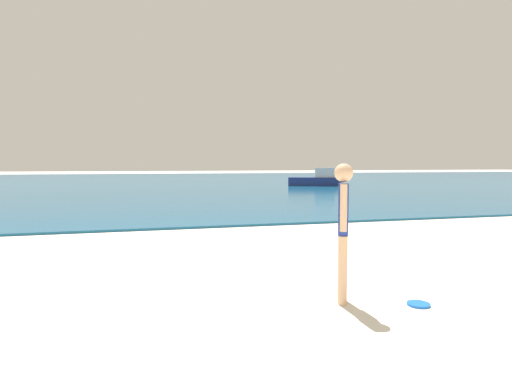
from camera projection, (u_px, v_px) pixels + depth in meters
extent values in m
cube|color=#14567F|center=(155.00, 181.00, 38.93)|extent=(160.00, 60.00, 0.06)
cylinder|color=#DDAD84|center=(343.00, 270.00, 4.59)|extent=(0.10, 0.10, 0.75)
cylinder|color=#DDAD84|center=(342.00, 268.00, 4.72)|extent=(0.10, 0.10, 0.75)
cube|color=#233899|center=(343.00, 209.00, 4.61)|extent=(0.17, 0.20, 0.56)
sphere|color=#DDAD84|center=(344.00, 173.00, 4.59)|extent=(0.20, 0.20, 0.20)
cylinder|color=#DDAD84|center=(344.00, 208.00, 4.47)|extent=(0.08, 0.08, 0.50)
cylinder|color=#DDAD84|center=(343.00, 205.00, 4.75)|extent=(0.08, 0.08, 0.50)
cylinder|color=blue|center=(418.00, 304.00, 4.58)|extent=(0.25, 0.25, 0.03)
cube|color=navy|center=(315.00, 182.00, 29.10)|extent=(3.82, 2.37, 0.58)
cube|color=silver|center=(325.00, 173.00, 29.00)|extent=(1.51, 1.22, 0.66)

